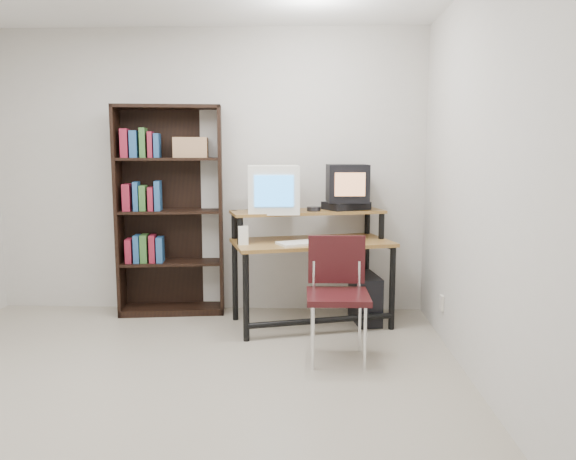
{
  "coord_description": "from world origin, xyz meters",
  "views": [
    {
      "loc": [
        0.92,
        -3.21,
        1.49
      ],
      "look_at": [
        0.77,
        1.1,
        0.89
      ],
      "focal_mm": 35.0,
      "sensor_mm": 36.0,
      "label": 1
    }
  ],
  "objects_px": {
    "pc_tower": "(365,298)",
    "bookshelf": "(170,209)",
    "crt_monitor": "(273,189)",
    "computer_desk": "(311,244)",
    "school_chair": "(337,284)",
    "crt_tv": "(347,183)"
  },
  "relations": [
    {
      "from": "bookshelf",
      "to": "school_chair",
      "type": "bearing_deg",
      "value": -43.96
    },
    {
      "from": "computer_desk",
      "to": "bookshelf",
      "type": "xyz_separation_m",
      "value": [
        -1.29,
        0.33,
        0.27
      ]
    },
    {
      "from": "pc_tower",
      "to": "school_chair",
      "type": "distance_m",
      "value": 0.97
    },
    {
      "from": "computer_desk",
      "to": "school_chair",
      "type": "distance_m",
      "value": 0.82
    },
    {
      "from": "school_chair",
      "to": "crt_monitor",
      "type": "bearing_deg",
      "value": 121.89
    },
    {
      "from": "pc_tower",
      "to": "bookshelf",
      "type": "height_order",
      "value": "bookshelf"
    },
    {
      "from": "computer_desk",
      "to": "crt_tv",
      "type": "xyz_separation_m",
      "value": [
        0.32,
        0.19,
        0.51
      ]
    },
    {
      "from": "computer_desk",
      "to": "crt_monitor",
      "type": "relative_size",
      "value": 3.09
    },
    {
      "from": "computer_desk",
      "to": "pc_tower",
      "type": "xyz_separation_m",
      "value": [
        0.48,
        0.08,
        -0.49
      ]
    },
    {
      "from": "crt_tv",
      "to": "pc_tower",
      "type": "bearing_deg",
      "value": -36.53
    },
    {
      "from": "computer_desk",
      "to": "pc_tower",
      "type": "bearing_deg",
      "value": -6.44
    },
    {
      "from": "crt_monitor",
      "to": "bookshelf",
      "type": "distance_m",
      "value": 1.03
    },
    {
      "from": "school_chair",
      "to": "computer_desk",
      "type": "bearing_deg",
      "value": 102.76
    },
    {
      "from": "crt_tv",
      "to": "bookshelf",
      "type": "xyz_separation_m",
      "value": [
        -1.61,
        0.14,
        -0.25
      ]
    },
    {
      "from": "computer_desk",
      "to": "school_chair",
      "type": "xyz_separation_m",
      "value": [
        0.19,
        -0.79,
        -0.16
      ]
    },
    {
      "from": "computer_desk",
      "to": "crt_monitor",
      "type": "xyz_separation_m",
      "value": [
        -0.32,
        0.02,
        0.47
      ]
    },
    {
      "from": "school_chair",
      "to": "bookshelf",
      "type": "relative_size",
      "value": 0.46
    },
    {
      "from": "computer_desk",
      "to": "crt_monitor",
      "type": "distance_m",
      "value": 0.57
    },
    {
      "from": "pc_tower",
      "to": "bookshelf",
      "type": "bearing_deg",
      "value": 162.83
    },
    {
      "from": "pc_tower",
      "to": "crt_monitor",
      "type": "bearing_deg",
      "value": 175.24
    },
    {
      "from": "crt_monitor",
      "to": "pc_tower",
      "type": "xyz_separation_m",
      "value": [
        0.8,
        0.06,
        -0.96
      ]
    },
    {
      "from": "school_chair",
      "to": "crt_tv",
      "type": "bearing_deg",
      "value": 81.85
    }
  ]
}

